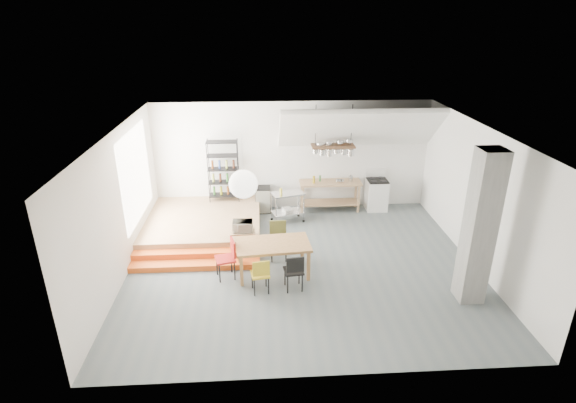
{
  "coord_description": "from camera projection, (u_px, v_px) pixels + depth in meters",
  "views": [
    {
      "loc": [
        -0.91,
        -9.1,
        5.45
      ],
      "look_at": [
        -0.29,
        0.8,
        1.3
      ],
      "focal_mm": 28.0,
      "sensor_mm": 36.0,
      "label": 1
    }
  ],
  "objects": [
    {
      "name": "mini_fridge",
      "position": [
        263.0,
        199.0,
        13.28
      ],
      "size": [
        0.45,
        0.45,
        0.76
      ],
      "primitive_type": "cube",
      "color": "black",
      "rests_on": "ground"
    },
    {
      "name": "chair_red",
      "position": [
        228.0,
        255.0,
        9.87
      ],
      "size": [
        0.51,
        0.51,
        0.91
      ],
      "rotation": [
        0.0,
        0.0,
        -1.31
      ],
      "color": "#B01C19",
      "rests_on": "ground"
    },
    {
      "name": "dining_table",
      "position": [
        273.0,
        247.0,
        9.94
      ],
      "size": [
        1.7,
        1.05,
        0.77
      ],
      "rotation": [
        0.0,
        0.0,
        0.09
      ],
      "color": "brown",
      "rests_on": "ground"
    },
    {
      "name": "microwave",
      "position": [
        243.0,
        226.0,
        10.87
      ],
      "size": [
        0.49,
        0.34,
        0.27
      ],
      "primitive_type": "imported",
      "rotation": [
        0.0,
        0.0,
        -0.02
      ],
      "color": "beige",
      "rests_on": "microwave_shelf"
    },
    {
      "name": "paper_lantern",
      "position": [
        243.0,
        184.0,
        9.27
      ],
      "size": [
        0.6,
        0.6,
        0.6
      ],
      "primitive_type": "sphere",
      "color": "white",
      "rests_on": "ceiling"
    },
    {
      "name": "kitchen_counter",
      "position": [
        330.0,
        191.0,
        13.25
      ],
      "size": [
        1.8,
        0.6,
        0.91
      ],
      "color": "#98744C",
      "rests_on": "ground"
    },
    {
      "name": "wall_right",
      "position": [
        479.0,
        198.0,
        10.14
      ],
      "size": [
        0.04,
        7.0,
        3.2
      ],
      "primitive_type": "cube",
      "color": "silver",
      "rests_on": "ground"
    },
    {
      "name": "window_pane",
      "position": [
        136.0,
        175.0,
        10.99
      ],
      "size": [
        0.02,
        2.5,
        2.2
      ],
      "primitive_type": "cube",
      "color": "white",
      "rests_on": "wall_left"
    },
    {
      "name": "floor",
      "position": [
        303.0,
        265.0,
        10.53
      ],
      "size": [
        8.0,
        8.0,
        0.0
      ],
      "primitive_type": "plane",
      "color": "slate",
      "rests_on": "ground"
    },
    {
      "name": "chair_mustard",
      "position": [
        261.0,
        273.0,
        9.3
      ],
      "size": [
        0.43,
        0.43,
        0.81
      ],
      "rotation": [
        0.0,
        0.0,
        3.3
      ],
      "color": "gold",
      "rests_on": "ground"
    },
    {
      "name": "stove",
      "position": [
        376.0,
        194.0,
        13.4
      ],
      "size": [
        0.6,
        0.6,
        1.18
      ],
      "color": "white",
      "rests_on": "ground"
    },
    {
      "name": "slope_ceiling",
      "position": [
        359.0,
        128.0,
        12.32
      ],
      "size": [
        4.4,
        1.44,
        1.32
      ],
      "primitive_type": "cube",
      "rotation": [
        -0.73,
        0.0,
        0.0
      ],
      "color": "white",
      "rests_on": "wall_back"
    },
    {
      "name": "concrete_column",
      "position": [
        479.0,
        228.0,
        8.72
      ],
      "size": [
        0.5,
        0.5,
        3.2
      ],
      "primitive_type": "cube",
      "color": "slate",
      "rests_on": "ground"
    },
    {
      "name": "chair_olive",
      "position": [
        278.0,
        237.0,
        10.69
      ],
      "size": [
        0.43,
        0.43,
        0.92
      ],
      "rotation": [
        0.0,
        0.0,
        0.01
      ],
      "color": "brown",
      "rests_on": "ground"
    },
    {
      "name": "ceiling",
      "position": [
        304.0,
        131.0,
        9.3
      ],
      "size": [
        8.0,
        7.0,
        0.02
      ],
      "primitive_type": "cube",
      "color": "white",
      "rests_on": "wall_back"
    },
    {
      "name": "microwave_shelf",
      "position": [
        243.0,
        232.0,
        10.93
      ],
      "size": [
        0.6,
        0.4,
        0.16
      ],
      "color": "#98744C",
      "rests_on": "platform"
    },
    {
      "name": "step_lower",
      "position": [
        195.0,
        265.0,
        10.41
      ],
      "size": [
        3.0,
        0.35,
        0.13
      ],
      "primitive_type": "cube",
      "color": "#DC5719",
      "rests_on": "ground"
    },
    {
      "name": "chair_black",
      "position": [
        294.0,
        270.0,
        9.39
      ],
      "size": [
        0.44,
        0.44,
        0.85
      ],
      "rotation": [
        0.0,
        0.0,
        3.27
      ],
      "color": "black",
      "rests_on": "ground"
    },
    {
      "name": "step_upper",
      "position": [
        197.0,
        255.0,
        10.71
      ],
      "size": [
        3.0,
        0.35,
        0.27
      ],
      "primitive_type": "cube",
      "color": "#DC5719",
      "rests_on": "ground"
    },
    {
      "name": "pot_rack",
      "position": [
        334.0,
        149.0,
        12.53
      ],
      "size": [
        1.2,
        0.5,
        1.43
      ],
      "color": "#452A1B",
      "rests_on": "ceiling"
    },
    {
      "name": "bowl",
      "position": [
        340.0,
        181.0,
        13.1
      ],
      "size": [
        0.3,
        0.3,
        0.06
      ],
      "primitive_type": "imported",
      "rotation": [
        0.0,
        0.0,
        -0.31
      ],
      "color": "silver",
      "rests_on": "kitchen_counter"
    },
    {
      "name": "rolling_cart",
      "position": [
        288.0,
        203.0,
        12.55
      ],
      "size": [
        0.97,
        0.71,
        0.87
      ],
      "rotation": [
        0.0,
        0.0,
        0.28
      ],
      "color": "silver",
      "rests_on": "ground"
    },
    {
      "name": "platform",
      "position": [
        204.0,
        224.0,
        12.15
      ],
      "size": [
        3.0,
        3.0,
        0.4
      ],
      "primitive_type": "cube",
      "color": "#98744C",
      "rests_on": "ground"
    },
    {
      "name": "wall_left",
      "position": [
        119.0,
        207.0,
        9.68
      ],
      "size": [
        0.04,
        7.0,
        3.2
      ],
      "primitive_type": "cube",
      "color": "silver",
      "rests_on": "ground"
    },
    {
      "name": "wall_back",
      "position": [
        292.0,
        156.0,
        13.14
      ],
      "size": [
        8.0,
        0.04,
        3.2
      ],
      "primitive_type": "cube",
      "color": "silver",
      "rests_on": "ground"
    },
    {
      "name": "wire_shelving",
      "position": [
        223.0,
        170.0,
        12.85
      ],
      "size": [
        0.88,
        0.38,
        1.8
      ],
      "color": "black",
      "rests_on": "platform"
    }
  ]
}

